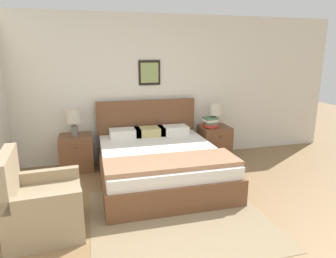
{
  "coord_description": "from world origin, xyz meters",
  "views": [
    {
      "loc": [
        -1.14,
        -2.04,
        1.92
      ],
      "look_at": [
        -0.11,
        1.81,
        0.92
      ],
      "focal_mm": 32.0,
      "sensor_mm": 36.0,
      "label": 1
    }
  ],
  "objects": [
    {
      "name": "wall_back",
      "position": [
        -0.0,
        3.32,
        1.3
      ],
      "size": [
        7.26,
        0.09,
        2.6
      ],
      "color": "silver",
      "rests_on": "ground_plane"
    },
    {
      "name": "area_rug_main",
      "position": [
        -0.18,
        1.05,
        0.0
      ],
      "size": [
        2.07,
        1.93,
        0.01
      ],
      "color": "#897556",
      "rests_on": "ground_plane"
    },
    {
      "name": "bed",
      "position": [
        -0.14,
        2.19,
        0.29
      ],
      "size": [
        1.79,
        2.14,
        1.11
      ],
      "color": "brown",
      "rests_on": "ground_plane"
    },
    {
      "name": "armchair",
      "position": [
        -1.72,
        1.17,
        0.31
      ],
      "size": [
        0.83,
        0.84,
        0.94
      ],
      "rotation": [
        0.0,
        0.0,
        -1.5
      ],
      "color": "#998466",
      "rests_on": "ground_plane"
    },
    {
      "name": "nightstand_near_window",
      "position": [
        -1.39,
        2.99,
        0.3
      ],
      "size": [
        0.54,
        0.52,
        0.6
      ],
      "color": "brown",
      "rests_on": "ground_plane"
    },
    {
      "name": "nightstand_by_door",
      "position": [
        1.11,
        2.99,
        0.3
      ],
      "size": [
        0.54,
        0.52,
        0.6
      ],
      "color": "brown",
      "rests_on": "ground_plane"
    },
    {
      "name": "table_lamp_near_window",
      "position": [
        -1.4,
        2.98,
        0.9
      ],
      "size": [
        0.24,
        0.24,
        0.45
      ],
      "color": "slate",
      "rests_on": "nightstand_near_window"
    },
    {
      "name": "table_lamp_by_door",
      "position": [
        1.11,
        2.98,
        0.9
      ],
      "size": [
        0.24,
        0.24,
        0.45
      ],
      "color": "slate",
      "rests_on": "nightstand_by_door"
    },
    {
      "name": "book_thick_bottom",
      "position": [
        0.99,
        2.94,
        0.61
      ],
      "size": [
        0.21,
        0.27,
        0.03
      ],
      "rotation": [
        0.0,
        0.0,
        0.19
      ],
      "color": "#B7332D",
      "rests_on": "nightstand_by_door"
    },
    {
      "name": "book_hardcover_middle",
      "position": [
        0.99,
        2.94,
        0.65
      ],
      "size": [
        0.2,
        0.27,
        0.04
      ],
      "rotation": [
        0.0,
        0.0,
        0.02
      ],
      "color": "#B7332D",
      "rests_on": "book_thick_bottom"
    },
    {
      "name": "book_novel_upper",
      "position": [
        0.99,
        2.94,
        0.69
      ],
      "size": [
        0.2,
        0.22,
        0.04
      ],
      "rotation": [
        0.0,
        0.0,
        -0.06
      ],
      "color": "#4C7551",
      "rests_on": "book_hardcover_middle"
    },
    {
      "name": "book_slim_near_top",
      "position": [
        0.99,
        2.94,
        0.73
      ],
      "size": [
        0.24,
        0.25,
        0.04
      ],
      "rotation": [
        0.0,
        0.0,
        0.17
      ],
      "color": "silver",
      "rests_on": "book_novel_upper"
    },
    {
      "name": "book_paperback_top",
      "position": [
        0.99,
        2.94,
        0.77
      ],
      "size": [
        0.24,
        0.24,
        0.04
      ],
      "rotation": [
        0.0,
        0.0,
        0.12
      ],
      "color": "#4C7551",
      "rests_on": "book_slim_near_top"
    }
  ]
}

